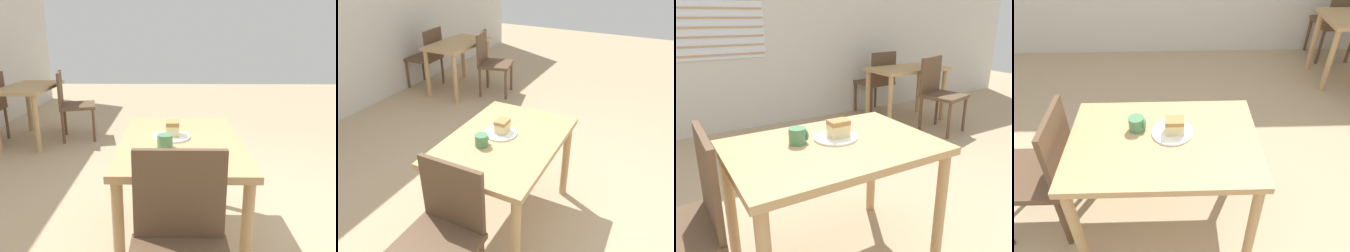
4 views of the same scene
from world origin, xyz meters
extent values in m
cube|color=beige|center=(0.00, 3.03, 1.40)|extent=(10.00, 0.06, 2.80)
cube|color=white|center=(-0.08, 2.99, 1.43)|extent=(1.32, 0.01, 1.11)
cube|color=tan|center=(-0.08, 2.98, 0.93)|extent=(1.29, 0.01, 0.02)
cube|color=tan|center=(-0.08, 2.98, 1.03)|extent=(1.29, 0.01, 0.02)
cube|color=tan|center=(-0.08, 2.98, 1.13)|extent=(1.29, 0.01, 0.02)
cube|color=tan|center=(-0.08, 2.98, 1.23)|extent=(1.29, 0.01, 0.02)
cube|color=tan|center=(-0.08, 2.98, 1.33)|extent=(1.29, 0.01, 0.02)
cube|color=tan|center=(-0.08, 2.98, 1.43)|extent=(1.29, 0.01, 0.02)
cube|color=tan|center=(0.08, 0.39, 0.70)|extent=(1.07, 0.74, 0.04)
cylinder|color=tan|center=(0.56, 0.07, 0.34)|extent=(0.06, 0.06, 0.68)
cylinder|color=tan|center=(-0.41, 0.72, 0.34)|extent=(0.06, 0.06, 0.68)
cylinder|color=tan|center=(0.56, 0.72, 0.34)|extent=(0.06, 0.06, 0.68)
cube|color=tan|center=(2.20, 2.24, 0.70)|extent=(0.99, 0.57, 0.04)
cylinder|color=tan|center=(1.75, 2.00, 0.34)|extent=(0.06, 0.06, 0.68)
cylinder|color=tan|center=(2.64, 2.00, 0.34)|extent=(0.06, 0.06, 0.68)
cylinder|color=tan|center=(1.75, 2.48, 0.34)|extent=(0.06, 0.06, 0.68)
cylinder|color=tan|center=(2.64, 2.48, 0.34)|extent=(0.06, 0.06, 0.68)
cylinder|color=brown|center=(-0.55, 0.60, 0.21)|extent=(0.04, 0.04, 0.42)
cube|color=brown|center=(-0.53, 0.41, 0.67)|extent=(0.03, 0.41, 0.42)
cube|color=brown|center=(2.30, 1.68, 0.44)|extent=(0.53, 0.53, 0.04)
cylinder|color=brown|center=(2.16, 1.45, 0.21)|extent=(0.04, 0.04, 0.42)
cylinder|color=brown|center=(2.53, 1.54, 0.21)|extent=(0.04, 0.04, 0.42)
cylinder|color=brown|center=(2.07, 1.81, 0.21)|extent=(0.04, 0.04, 0.42)
cylinder|color=brown|center=(2.44, 1.90, 0.21)|extent=(0.04, 0.04, 0.42)
cube|color=brown|center=(2.25, 1.87, 0.67)|extent=(0.41, 0.13, 0.42)
cube|color=brown|center=(2.08, 2.80, 0.44)|extent=(0.46, 0.46, 0.04)
cylinder|color=brown|center=(2.26, 3.00, 0.21)|extent=(0.04, 0.04, 0.42)
cylinder|color=brown|center=(1.88, 2.98, 0.21)|extent=(0.04, 0.04, 0.42)
cylinder|color=brown|center=(2.28, 2.63, 0.21)|extent=(0.04, 0.04, 0.42)
cylinder|color=brown|center=(1.90, 2.61, 0.21)|extent=(0.04, 0.04, 0.42)
cube|color=brown|center=(2.09, 2.60, 0.67)|extent=(0.42, 0.05, 0.42)
cylinder|color=white|center=(0.13, 0.45, 0.73)|extent=(0.24, 0.24, 0.01)
cube|color=beige|center=(0.14, 0.44, 0.77)|extent=(0.10, 0.08, 0.07)
cube|color=#B27F47|center=(0.14, 0.44, 0.81)|extent=(0.11, 0.08, 0.03)
cylinder|color=#4C8456|center=(-0.08, 0.49, 0.77)|extent=(0.09, 0.09, 0.08)
torus|color=#4C8456|center=(-0.03, 0.49, 0.77)|extent=(0.02, 0.06, 0.06)
camera|label=1|loc=(-1.84, 0.45, 1.37)|focal=35.00mm
camera|label=2|loc=(-1.68, -0.51, 1.89)|focal=35.00mm
camera|label=3|loc=(-0.68, -0.99, 1.35)|focal=35.00mm
camera|label=4|loc=(0.14, -0.99, 1.92)|focal=35.00mm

